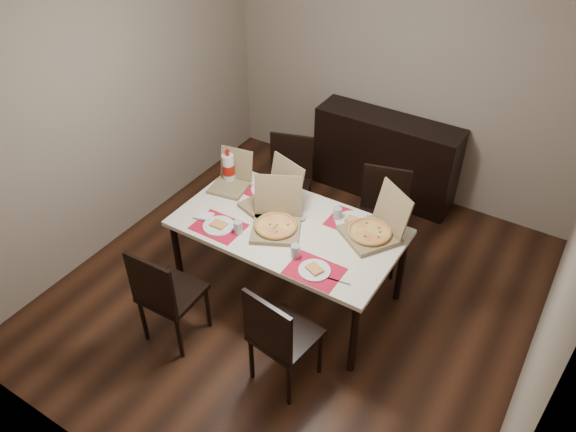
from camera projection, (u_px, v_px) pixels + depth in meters
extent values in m
cube|color=#3B1F12|center=(297.00, 292.00, 4.97)|extent=(3.80, 4.00, 0.02)
cube|color=gray|center=(404.00, 73.00, 5.51)|extent=(3.80, 0.02, 2.60)
cube|color=gray|center=(114.00, 106.00, 4.96)|extent=(0.02, 4.00, 2.60)
cube|color=gray|center=(571.00, 260.00, 3.37)|extent=(0.02, 4.00, 2.60)
cube|color=black|center=(385.00, 157.00, 5.88)|extent=(1.50, 0.40, 0.90)
cube|color=#EDE4C7|center=(288.00, 228.00, 4.51)|extent=(1.80, 1.00, 0.04)
cylinder|color=black|center=(178.00, 256.00, 4.80)|extent=(0.06, 0.06, 0.71)
cylinder|color=black|center=(354.00, 338.00, 4.10)|extent=(0.06, 0.06, 0.71)
cylinder|color=black|center=(238.00, 204.00, 5.39)|extent=(0.06, 0.06, 0.71)
cylinder|color=black|center=(401.00, 268.00, 4.69)|extent=(0.06, 0.06, 0.71)
cube|color=black|center=(172.00, 293.00, 4.33)|extent=(0.43, 0.43, 0.04)
cube|color=black|center=(151.00, 285.00, 4.05)|extent=(0.42, 0.04, 0.46)
cylinder|color=black|center=(144.00, 320.00, 4.42)|extent=(0.04, 0.04, 0.43)
cylinder|color=black|center=(180.00, 338.00, 4.28)|extent=(0.04, 0.04, 0.43)
cylinder|color=black|center=(173.00, 291.00, 4.67)|extent=(0.04, 0.04, 0.43)
cylinder|color=black|center=(208.00, 307.00, 4.53)|extent=(0.04, 0.04, 0.43)
cube|color=black|center=(286.00, 335.00, 4.00)|extent=(0.48, 0.48, 0.04)
cube|color=black|center=(267.00, 327.00, 3.73)|extent=(0.42, 0.09, 0.46)
cylinder|color=black|center=(251.00, 358.00, 4.13)|extent=(0.04, 0.04, 0.43)
cylinder|color=black|center=(289.00, 385.00, 3.95)|extent=(0.04, 0.04, 0.43)
cylinder|color=black|center=(283.00, 329.00, 4.35)|extent=(0.04, 0.04, 0.43)
cylinder|color=black|center=(320.00, 353.00, 4.17)|extent=(0.04, 0.04, 0.43)
cube|color=black|center=(287.00, 188.00, 5.44)|extent=(0.53, 0.53, 0.04)
cube|color=black|center=(292.00, 156.00, 5.43)|extent=(0.41, 0.16, 0.46)
cylinder|color=black|center=(309.00, 199.00, 5.69)|extent=(0.04, 0.04, 0.43)
cylinder|color=black|center=(274.00, 194.00, 5.75)|extent=(0.04, 0.04, 0.43)
cylinder|color=black|center=(301.00, 221.00, 5.41)|extent=(0.04, 0.04, 0.43)
cylinder|color=black|center=(265.00, 215.00, 5.48)|extent=(0.04, 0.04, 0.43)
cube|color=black|center=(379.00, 224.00, 5.00)|extent=(0.51, 0.51, 0.04)
cube|color=black|center=(386.00, 189.00, 4.99)|extent=(0.41, 0.14, 0.46)
cylinder|color=black|center=(399.00, 236.00, 5.24)|extent=(0.04, 0.04, 0.43)
cylinder|color=black|center=(361.00, 229.00, 5.32)|extent=(0.04, 0.04, 0.43)
cylinder|color=black|center=(393.00, 261.00, 4.96)|extent=(0.04, 0.04, 0.43)
cylinder|color=black|center=(353.00, 253.00, 5.05)|extent=(0.04, 0.04, 0.43)
cube|color=red|center=(219.00, 227.00, 4.49)|extent=(0.40, 0.30, 0.00)
cylinder|color=white|center=(219.00, 226.00, 4.49)|extent=(0.25, 0.25, 0.01)
cube|color=#F4E37A|center=(219.00, 224.00, 4.48)|extent=(0.12, 0.09, 0.02)
cylinder|color=#A5A6AF|center=(238.00, 227.00, 4.40)|extent=(0.07, 0.07, 0.11)
cube|color=#B2B2B7|center=(203.00, 221.00, 4.55)|extent=(0.20, 0.04, 0.00)
cube|color=white|center=(206.00, 216.00, 4.58)|extent=(0.13, 0.13, 0.02)
cube|color=red|center=(314.00, 271.00, 4.09)|extent=(0.40, 0.30, 0.00)
cylinder|color=white|center=(314.00, 270.00, 4.08)|extent=(0.24, 0.24, 0.01)
cube|color=#F4E37A|center=(314.00, 269.00, 4.07)|extent=(0.15, 0.13, 0.02)
cylinder|color=#A5A6AF|center=(296.00, 251.00, 4.18)|extent=(0.07, 0.07, 0.11)
cube|color=#B2B2B7|center=(337.00, 281.00, 4.01)|extent=(0.20, 0.04, 0.00)
cube|color=red|center=(266.00, 190.00, 4.89)|extent=(0.40, 0.30, 0.00)
cylinder|color=white|center=(266.00, 189.00, 4.88)|extent=(0.26, 0.26, 0.01)
cube|color=#F4E37A|center=(266.00, 188.00, 4.87)|extent=(0.12, 0.10, 0.02)
cylinder|color=#A5A6AF|center=(278.00, 192.00, 4.78)|extent=(0.07, 0.07, 0.11)
cube|color=#B2B2B7|center=(248.00, 183.00, 4.97)|extent=(0.20, 0.04, 0.00)
cube|color=white|center=(253.00, 181.00, 4.97)|extent=(0.13, 0.13, 0.02)
cube|color=red|center=(353.00, 223.00, 4.53)|extent=(0.40, 0.30, 0.00)
cylinder|color=white|center=(353.00, 222.00, 4.53)|extent=(0.29, 0.29, 0.01)
cube|color=#F4E37A|center=(353.00, 220.00, 4.52)|extent=(0.12, 0.10, 0.02)
cylinder|color=#A5A6AF|center=(337.00, 214.00, 4.54)|extent=(0.07, 0.07, 0.11)
cube|color=#B2B2B7|center=(378.00, 228.00, 4.48)|extent=(0.20, 0.04, 0.00)
cube|color=white|center=(286.00, 229.00, 4.46)|extent=(0.16, 0.15, 0.02)
cube|color=olive|center=(276.00, 229.00, 4.44)|extent=(0.51, 0.51, 0.04)
cube|color=olive|center=(278.00, 195.00, 4.47)|extent=(0.38, 0.25, 0.34)
cylinder|color=#F4E37A|center=(276.00, 226.00, 4.42)|extent=(0.44, 0.44, 0.02)
cube|color=olive|center=(369.00, 235.00, 4.38)|extent=(0.53, 0.53, 0.04)
cube|color=olive|center=(393.00, 209.00, 4.33)|extent=(0.37, 0.28, 0.35)
cylinder|color=#F4E37A|center=(370.00, 232.00, 4.37)|extent=(0.45, 0.45, 0.02)
cube|color=olive|center=(230.00, 187.00, 4.90)|extent=(0.35, 0.35, 0.03)
cube|color=olive|center=(236.00, 163.00, 4.92)|extent=(0.31, 0.12, 0.27)
cube|color=olive|center=(269.00, 206.00, 4.67)|extent=(0.48, 0.48, 0.04)
cube|color=olive|center=(286.00, 179.00, 4.65)|extent=(0.39, 0.20, 0.34)
cylinder|color=black|center=(270.00, 211.00, 4.64)|extent=(0.25, 0.25, 0.01)
cylinder|color=#B49D45|center=(270.00, 210.00, 4.63)|extent=(0.22, 0.22, 0.02)
imported|color=white|center=(299.00, 217.00, 4.57)|extent=(0.14, 0.14, 0.03)
cylinder|color=silver|center=(229.00, 168.00, 4.92)|extent=(0.10, 0.10, 0.27)
cylinder|color=#981107|center=(229.00, 169.00, 4.92)|extent=(0.11, 0.11, 0.09)
cylinder|color=#981107|center=(227.00, 153.00, 4.82)|extent=(0.04, 0.04, 0.05)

